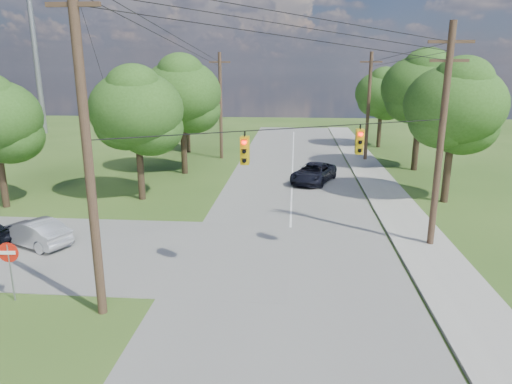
# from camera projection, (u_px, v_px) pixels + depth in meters

# --- Properties ---
(ground) EXTENTS (140.00, 140.00, 0.00)m
(ground) POSITION_uv_depth(u_px,v_px,m) (228.00, 324.00, 15.57)
(ground) COLOR #2E4D19
(ground) RESTS_ON ground
(main_road) EXTENTS (10.00, 100.00, 0.03)m
(main_road) POSITION_uv_depth(u_px,v_px,m) (289.00, 265.00, 20.21)
(main_road) COLOR gray
(main_road) RESTS_ON ground
(sidewalk_east) EXTENTS (2.60, 100.00, 0.12)m
(sidewalk_east) POSITION_uv_depth(u_px,v_px,m) (445.00, 270.00, 19.65)
(sidewalk_east) COLOR #A7A59C
(sidewalk_east) RESTS_ON ground
(pole_sw) EXTENTS (2.00, 0.32, 12.00)m
(pole_sw) POSITION_uv_depth(u_px,v_px,m) (86.00, 139.00, 14.71)
(pole_sw) COLOR #4E3928
(pole_sw) RESTS_ON ground
(pole_ne) EXTENTS (2.00, 0.32, 10.50)m
(pole_ne) POSITION_uv_depth(u_px,v_px,m) (441.00, 135.00, 21.12)
(pole_ne) COLOR #4E3928
(pole_ne) RESTS_ON ground
(pole_north_e) EXTENTS (2.00, 0.32, 10.00)m
(pole_north_e) POSITION_uv_depth(u_px,v_px,m) (368.00, 106.00, 42.38)
(pole_north_e) COLOR #4E3928
(pole_north_e) RESTS_ON ground
(pole_north_w) EXTENTS (2.00, 0.32, 10.00)m
(pole_north_w) POSITION_uv_depth(u_px,v_px,m) (221.00, 105.00, 43.51)
(pole_north_w) COLOR #4E3928
(pole_north_w) RESTS_ON ground
(power_lines) EXTENTS (13.93, 29.62, 4.93)m
(power_lines) POSITION_uv_depth(u_px,v_px,m) (285.00, 55.00, 24.18)
(power_lines) COLOR black
(power_lines) RESTS_ON ground
(traffic_signals) EXTENTS (4.91, 3.27, 1.05)m
(traffic_signals) POSITION_uv_depth(u_px,v_px,m) (306.00, 145.00, 18.19)
(traffic_signals) COLOR #C4A20B
(traffic_signals) RESTS_ON ground
(tree_w_near) EXTENTS (6.00, 6.00, 8.40)m
(tree_w_near) POSITION_uv_depth(u_px,v_px,m) (137.00, 110.00, 29.12)
(tree_w_near) COLOR #3E2E1F
(tree_w_near) RESTS_ON ground
(tree_w_mid) EXTENTS (6.40, 6.40, 9.22)m
(tree_w_mid) POSITION_uv_depth(u_px,v_px,m) (182.00, 93.00, 36.56)
(tree_w_mid) COLOR #3E2E1F
(tree_w_mid) RESTS_ON ground
(tree_w_far) EXTENTS (6.00, 6.00, 8.73)m
(tree_w_far) POSITION_uv_depth(u_px,v_px,m) (186.00, 92.00, 46.44)
(tree_w_far) COLOR #3E2E1F
(tree_w_far) RESTS_ON ground
(tree_e_near) EXTENTS (6.20, 6.20, 8.81)m
(tree_e_near) POSITION_uv_depth(u_px,v_px,m) (454.00, 106.00, 28.36)
(tree_e_near) COLOR #3E2E1F
(tree_e_near) RESTS_ON ground
(tree_e_mid) EXTENTS (6.60, 6.60, 9.64)m
(tree_e_mid) POSITION_uv_depth(u_px,v_px,m) (421.00, 88.00, 37.77)
(tree_e_mid) COLOR #3E2E1F
(tree_e_mid) RESTS_ON ground
(tree_e_far) EXTENTS (5.80, 5.80, 8.32)m
(tree_e_far) POSITION_uv_depth(u_px,v_px,m) (382.00, 93.00, 49.66)
(tree_e_far) COLOR #3E2E1F
(tree_e_far) RESTS_ON ground
(car_cross_silver) EXTENTS (4.29, 2.97, 1.34)m
(car_cross_silver) POSITION_uv_depth(u_px,v_px,m) (34.00, 232.00, 22.33)
(car_cross_silver) COLOR silver
(car_cross_silver) RESTS_ON cross_road
(car_main_north) EXTENTS (4.11, 5.77, 1.46)m
(car_main_north) POSITION_uv_depth(u_px,v_px,m) (314.00, 173.00, 34.92)
(car_main_north) COLOR black
(car_main_north) RESTS_ON main_road
(do_not_enter_sign) EXTENTS (0.77, 0.12, 2.32)m
(do_not_enter_sign) POSITION_uv_depth(u_px,v_px,m) (9.00, 259.00, 16.74)
(do_not_enter_sign) COLOR gray
(do_not_enter_sign) RESTS_ON ground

